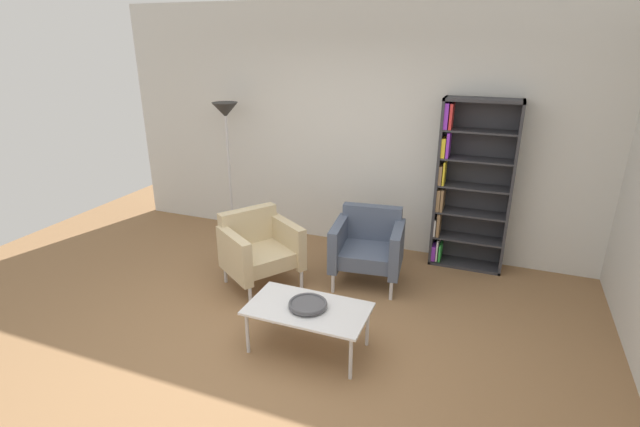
# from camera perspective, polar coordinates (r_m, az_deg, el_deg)

# --- Properties ---
(ground_plane) EXTENTS (8.32, 8.32, 0.00)m
(ground_plane) POSITION_cam_1_polar(r_m,az_deg,el_deg) (4.20, -5.95, -15.89)
(ground_plane) COLOR olive
(plaster_back_panel) EXTENTS (6.40, 0.12, 2.90)m
(plaster_back_panel) POSITION_cam_1_polar(r_m,az_deg,el_deg) (5.76, 4.88, 10.14)
(plaster_back_panel) COLOR silver
(plaster_back_panel) RESTS_ON ground_plane
(bookshelf_tall) EXTENTS (0.80, 0.30, 1.90)m
(bookshelf_tall) POSITION_cam_1_polar(r_m,az_deg,el_deg) (5.45, 17.56, 3.24)
(bookshelf_tall) COLOR #333338
(bookshelf_tall) RESTS_ON ground_plane
(coffee_table_low) EXTENTS (1.00, 0.56, 0.40)m
(coffee_table_low) POSITION_cam_1_polar(r_m,az_deg,el_deg) (3.96, -1.48, -11.72)
(coffee_table_low) COLOR silver
(coffee_table_low) RESTS_ON ground_plane
(decorative_bowl) EXTENTS (0.32, 0.32, 0.05)m
(decorative_bowl) POSITION_cam_1_polar(r_m,az_deg,el_deg) (3.93, -1.49, -10.90)
(decorative_bowl) COLOR #4C4C51
(decorative_bowl) RESTS_ON coffee_table_low
(armchair_corner_red) EXTENTS (0.79, 0.74, 0.78)m
(armchair_corner_red) POSITION_cam_1_polar(r_m,az_deg,el_deg) (5.04, 5.86, -3.81)
(armchair_corner_red) COLOR #4C566B
(armchair_corner_red) RESTS_ON ground_plane
(armchair_by_bookshelf) EXTENTS (0.93, 0.94, 0.78)m
(armchair_by_bookshelf) POSITION_cam_1_polar(r_m,az_deg,el_deg) (5.00, -7.43, -4.11)
(armchair_by_bookshelf) COLOR #C6B289
(armchair_by_bookshelf) RESTS_ON ground_plane
(floor_lamp_torchiere) EXTENTS (0.32, 0.32, 1.74)m
(floor_lamp_torchiere) POSITION_cam_1_polar(r_m,az_deg,el_deg) (6.06, -11.29, 10.33)
(floor_lamp_torchiere) COLOR silver
(floor_lamp_torchiere) RESTS_ON ground_plane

